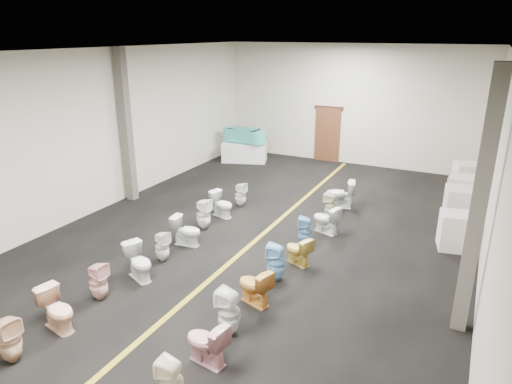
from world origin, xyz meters
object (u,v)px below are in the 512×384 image
(toilet_right_6, at_px, (276,262))
(toilet_left_5, at_px, (162,246))
(toilet_left_6, at_px, (187,231))
(toilet_right_8, at_px, (305,231))
(bathtub, at_px, (244,135))
(display_table, at_px, (244,152))
(toilet_left_7, at_px, (203,214))
(toilet_right_9, at_px, (326,219))
(toilet_right_3, at_px, (206,343))
(appliance_crate_d, at_px, (466,179))
(toilet_right_10, at_px, (331,206))
(toilet_right_7, at_px, (298,250))
(appliance_crate_b, at_px, (460,207))
(toilet_left_9, at_px, (240,195))
(toilet_right_2, at_px, (171,382))
(toilet_right_11, at_px, (340,194))
(appliance_crate_c, at_px, (463,192))
(toilet_left_4, at_px, (139,262))
(toilet_left_2, at_px, (57,310))
(toilet_left_8, at_px, (222,204))
(toilet_left_3, at_px, (98,281))
(toilet_right_5, at_px, (254,286))
(appliance_crate_a, at_px, (455,231))

(toilet_right_6, bearing_deg, toilet_left_5, -90.76)
(toilet_left_6, height_order, toilet_right_8, toilet_left_6)
(bathtub, bearing_deg, display_table, -112.56)
(toilet_left_7, relative_size, toilet_right_8, 1.13)
(toilet_right_6, relative_size, toilet_right_9, 1.11)
(toilet_right_3, bearing_deg, display_table, -146.17)
(appliance_crate_d, height_order, toilet_right_10, appliance_crate_d)
(bathtub, relative_size, toilet_right_7, 2.81)
(display_table, distance_m, appliance_crate_b, 8.65)
(appliance_crate_b, distance_m, toilet_left_9, 6.02)
(toilet_left_6, relative_size, toilet_right_2, 0.98)
(toilet_left_7, relative_size, toilet_left_9, 1.14)
(toilet_left_5, xyz_separation_m, toilet_right_6, (2.64, 0.37, 0.05))
(toilet_right_9, relative_size, toilet_right_10, 0.99)
(toilet_right_8, height_order, toilet_right_11, toilet_right_11)
(appliance_crate_c, distance_m, toilet_left_4, 9.40)
(toilet_right_8, bearing_deg, toilet_left_9, -131.53)
(appliance_crate_d, height_order, toilet_right_9, appliance_crate_d)
(toilet_left_2, distance_m, toilet_right_7, 4.95)
(bathtub, height_order, toilet_left_8, bathtub)
(toilet_left_6, bearing_deg, toilet_right_6, -107.83)
(appliance_crate_d, height_order, toilet_left_3, appliance_crate_d)
(toilet_left_9, distance_m, toilet_right_11, 2.92)
(appliance_crate_d, bearing_deg, display_table, 177.79)
(bathtub, xyz_separation_m, toilet_left_8, (2.15, -5.36, -0.71))
(appliance_crate_c, height_order, toilet_right_5, appliance_crate_c)
(toilet_left_9, bearing_deg, toilet_right_8, -118.75)
(toilet_right_10, bearing_deg, toilet_left_5, -24.48)
(toilet_right_5, xyz_separation_m, toilet_right_6, (0.02, 0.97, 0.04))
(toilet_left_4, height_order, toilet_left_8, toilet_left_4)
(toilet_left_4, xyz_separation_m, toilet_left_8, (-0.20, 3.71, -0.02))
(toilet_right_2, bearing_deg, toilet_left_5, -143.27)
(appliance_crate_c, relative_size, toilet_left_6, 1.30)
(toilet_right_7, height_order, toilet_right_9, toilet_right_9)
(appliance_crate_c, height_order, toilet_right_3, appliance_crate_c)
(appliance_crate_c, distance_m, toilet_right_7, 6.16)
(toilet_left_4, relative_size, toilet_left_7, 0.93)
(appliance_crate_a, distance_m, appliance_crate_b, 1.54)
(appliance_crate_d, relative_size, toilet_right_3, 1.38)
(toilet_right_9, bearing_deg, appliance_crate_a, 116.72)
(appliance_crate_c, xyz_separation_m, toilet_right_5, (-3.19, -7.19, -0.10))
(appliance_crate_a, bearing_deg, toilet_right_11, 156.64)
(toilet_left_3, relative_size, toilet_right_2, 1.04)
(bathtub, height_order, appliance_crate_c, bathtub)
(appliance_crate_c, bearing_deg, toilet_right_5, -113.90)
(toilet_left_6, xyz_separation_m, toilet_right_10, (2.59, 3.15, 0.01))
(toilet_right_10, bearing_deg, toilet_left_9, -75.40)
(toilet_left_9, height_order, toilet_right_5, toilet_right_5)
(toilet_left_4, xyz_separation_m, toilet_right_7, (2.72, 2.07, -0.05))
(bathtub, xyz_separation_m, appliance_crate_b, (8.09, -3.07, -0.55))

